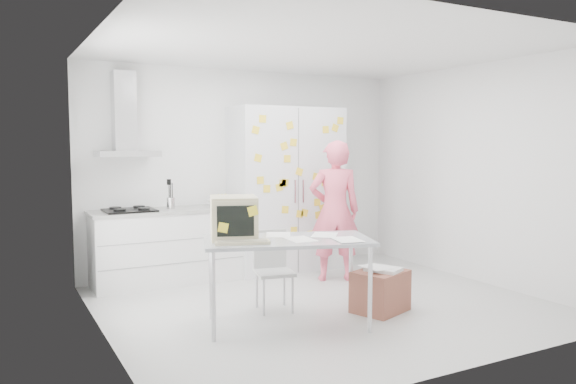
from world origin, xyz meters
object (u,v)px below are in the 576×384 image
desk (254,228)px  cardboard_box (380,290)px  person (335,211)px  chair (273,265)px

desk → cardboard_box: 1.53m
person → desk: (-1.65, -1.15, 0.05)m
person → desk: size_ratio=1.03×
desk → chair: 0.74m
person → chair: bearing=54.6°
person → desk: 2.01m
person → cardboard_box: (-0.31, -1.35, -0.66)m
person → chair: person is taller
desk → chair: size_ratio=2.09×
desk → cardboard_box: desk is taller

